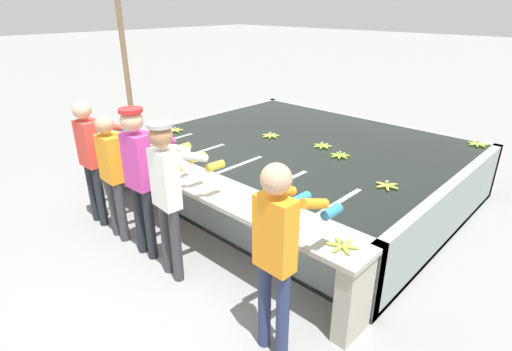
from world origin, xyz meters
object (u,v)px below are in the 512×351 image
at_px(banana_bunch_floating_0, 477,144).
at_px(banana_bunch_ledge_0, 173,168).
at_px(banana_bunch_ledge_1, 342,246).
at_px(support_post_left, 127,77).
at_px(worker_1, 114,167).
at_px(banana_bunch_floating_3, 322,146).
at_px(worker_3, 169,187).
at_px(knife_0, 108,142).
at_px(banana_bunch_ledge_2, 124,147).
at_px(banana_bunch_floating_2, 175,130).
at_px(worker_0, 92,152).
at_px(banana_bunch_floating_1, 271,136).
at_px(banana_bunch_floating_4, 340,155).
at_px(banana_bunch_floating_5, 387,185).
at_px(worker_2, 140,169).
at_px(worker_4, 278,245).

height_order(banana_bunch_floating_0, banana_bunch_ledge_0, banana_bunch_ledge_0).
relative_size(banana_bunch_ledge_1, support_post_left, 0.09).
bearing_deg(worker_1, banana_bunch_floating_3, 65.25).
xyz_separation_m(worker_1, worker_3, (1.14, -0.01, 0.11)).
distance_m(banana_bunch_ledge_0, knife_0, 1.57).
relative_size(banana_bunch_floating_3, banana_bunch_ledge_2, 1.00).
relative_size(banana_bunch_floating_0, banana_bunch_floating_2, 0.99).
xyz_separation_m(worker_0, banana_bunch_ledge_1, (3.37, 0.56, -0.15)).
bearing_deg(support_post_left, knife_0, -46.91).
distance_m(worker_3, banana_bunch_floating_0, 4.56).
relative_size(banana_bunch_floating_1, knife_0, 0.83).
bearing_deg(banana_bunch_floating_3, knife_0, -139.60).
bearing_deg(banana_bunch_floating_1, knife_0, -129.18).
xyz_separation_m(banana_bunch_floating_4, banana_bunch_ledge_0, (-1.26, -1.84, 0.00)).
height_order(banana_bunch_floating_2, banana_bunch_floating_4, same).
height_order(banana_bunch_floating_5, banana_bunch_ledge_0, banana_bunch_ledge_0).
distance_m(banana_bunch_ledge_0, support_post_left, 2.68).
distance_m(worker_3, banana_bunch_ledge_1, 1.79).
bearing_deg(banana_bunch_floating_5, worker_1, -142.00).
relative_size(worker_0, worker_1, 1.05).
distance_m(worker_2, banana_bunch_floating_0, 4.77).
distance_m(banana_bunch_floating_1, banana_bunch_floating_5, 2.24).
height_order(worker_4, banana_bunch_floating_1, worker_4).
distance_m(worker_3, banana_bunch_floating_5, 2.42).
bearing_deg(worker_3, banana_bunch_floating_2, 143.08).
bearing_deg(banana_bunch_ledge_2, worker_1, -35.10).
bearing_deg(banana_bunch_floating_2, support_post_left, -173.33).
distance_m(banana_bunch_floating_2, knife_0, 1.07).
distance_m(banana_bunch_floating_2, banana_bunch_floating_5, 3.53).
distance_m(banana_bunch_ledge_1, knife_0, 4.04).
xyz_separation_m(worker_3, worker_4, (1.47, -0.03, -0.01)).
xyz_separation_m(banana_bunch_floating_0, banana_bunch_floating_4, (-1.20, -1.80, 0.00)).
height_order(banana_bunch_floating_3, banana_bunch_floating_4, same).
height_order(worker_4, banana_bunch_floating_0, worker_4).
xyz_separation_m(banana_bunch_floating_0, knife_0, (-4.02, -3.69, -0.01)).
distance_m(banana_bunch_floating_0, banana_bunch_floating_4, 2.17).
xyz_separation_m(banana_bunch_ledge_0, banana_bunch_ledge_1, (2.47, -0.04, 0.00)).
xyz_separation_m(worker_1, worker_2, (0.58, 0.02, 0.14)).
relative_size(worker_4, banana_bunch_floating_4, 6.15).
bearing_deg(support_post_left, banana_bunch_ledge_0, -19.65).
bearing_deg(worker_0, banana_bunch_ledge_0, 33.62).
bearing_deg(worker_2, banana_bunch_ledge_0, 112.01).
distance_m(banana_bunch_floating_2, support_post_left, 1.33).
relative_size(worker_0, worker_2, 0.95).
bearing_deg(banana_bunch_floating_2, worker_1, -58.14).
bearing_deg(banana_bunch_floating_3, banana_bunch_floating_5, -25.57).
height_order(worker_0, banana_bunch_floating_5, worker_0).
height_order(worker_1, banana_bunch_floating_5, worker_1).
bearing_deg(banana_bunch_floating_0, worker_1, -123.53).
bearing_deg(worker_3, banana_bunch_floating_1, 108.11).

